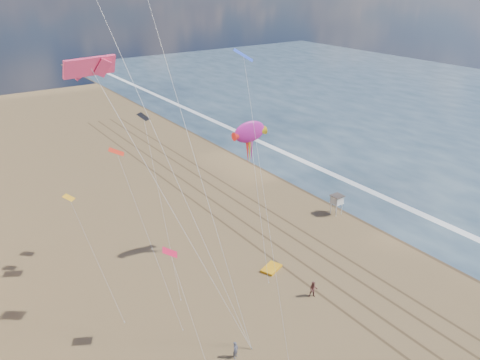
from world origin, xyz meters
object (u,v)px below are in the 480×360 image
at_px(kite_flyer_a, 236,350).
at_px(kite_flyer_b, 313,289).
at_px(lifeguard_stand, 337,200).
at_px(show_kite, 250,132).
at_px(grounded_kite, 271,268).

xyz_separation_m(kite_flyer_a, kite_flyer_b, (11.48, 2.38, 0.09)).
xyz_separation_m(lifeguard_stand, kite_flyer_a, (-26.88, -14.25, -1.39)).
bearing_deg(show_kite, kite_flyer_b, -87.89).
xyz_separation_m(grounded_kite, show_kite, (0.12, 4.64, 15.12)).
distance_m(lifeguard_stand, show_kite, 20.50).
bearing_deg(kite_flyer_a, show_kite, 22.73).
relative_size(grounded_kite, kite_flyer_b, 1.31).
height_order(show_kite, kite_flyer_a, show_kite).
relative_size(show_kite, kite_flyer_a, 10.35).
height_order(kite_flyer_a, kite_flyer_b, kite_flyer_b).
distance_m(show_kite, kite_flyer_b, 18.08).
bearing_deg(lifeguard_stand, grounded_kite, -160.99).
bearing_deg(kite_flyer_b, lifeguard_stand, 71.65).
height_order(show_kite, kite_flyer_b, show_kite).
relative_size(lifeguard_stand, kite_flyer_a, 1.72).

